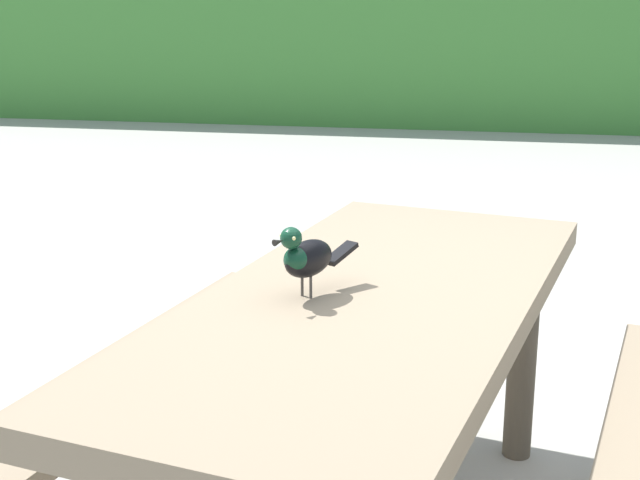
# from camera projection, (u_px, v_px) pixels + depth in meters

# --- Properties ---
(hedge_wall) EXTENTS (28.00, 1.81, 1.81)m
(hedge_wall) POSITION_uv_depth(u_px,v_px,m) (489.00, 38.00, 10.05)
(hedge_wall) COLOR #428438
(hedge_wall) RESTS_ON ground
(picnic_table_foreground) EXTENTS (2.00, 2.02, 0.74)m
(picnic_table_foreground) POSITION_uv_depth(u_px,v_px,m) (369.00, 363.00, 2.27)
(picnic_table_foreground) COLOR #84725B
(picnic_table_foreground) RESTS_ON ground
(bird_grackle) EXTENTS (0.17, 0.26, 0.18)m
(bird_grackle) POSITION_uv_depth(u_px,v_px,m) (305.00, 256.00, 2.16)
(bird_grackle) COLOR black
(bird_grackle) RESTS_ON picnic_table_foreground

